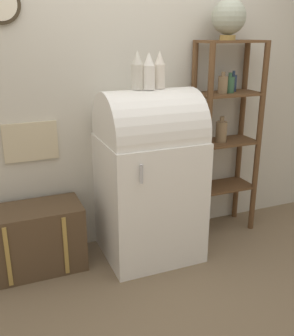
{
  "coord_description": "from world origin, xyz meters",
  "views": [
    {
      "loc": [
        -1.13,
        -2.5,
        1.78
      ],
      "look_at": [
        -0.02,
        0.21,
        0.76
      ],
      "focal_mm": 42.0,
      "sensor_mm": 36.0,
      "label": 1
    }
  ],
  "objects_px": {
    "refrigerator": "(149,174)",
    "vase_right": "(160,71)",
    "suitcase_trunk": "(34,239)",
    "vase_left": "(137,71)",
    "vase_center": "(149,72)",
    "globe": "(229,17)"
  },
  "relations": [
    {
      "from": "refrigerator",
      "to": "vase_right",
      "type": "distance_m",
      "value": 0.8
    },
    {
      "from": "vase_left",
      "to": "vase_right",
      "type": "height_order",
      "value": "vase_left"
    },
    {
      "from": "refrigerator",
      "to": "vase_right",
      "type": "relative_size",
      "value": 5.01
    },
    {
      "from": "refrigerator",
      "to": "vase_left",
      "type": "height_order",
      "value": "vase_left"
    },
    {
      "from": "suitcase_trunk",
      "to": "vase_left",
      "type": "xyz_separation_m",
      "value": [
        0.83,
        -0.09,
        1.24
      ]
    },
    {
      "from": "vase_left",
      "to": "refrigerator",
      "type": "bearing_deg",
      "value": -6.07
    },
    {
      "from": "suitcase_trunk",
      "to": "globe",
      "type": "bearing_deg",
      "value": 1.09
    },
    {
      "from": "vase_left",
      "to": "vase_center",
      "type": "height_order",
      "value": "vase_left"
    },
    {
      "from": "refrigerator",
      "to": "vase_center",
      "type": "bearing_deg",
      "value": -122.66
    },
    {
      "from": "globe",
      "to": "vase_center",
      "type": "bearing_deg",
      "value": -168.74
    },
    {
      "from": "vase_right",
      "to": "vase_center",
      "type": "bearing_deg",
      "value": -165.13
    },
    {
      "from": "vase_center",
      "to": "vase_right",
      "type": "height_order",
      "value": "vase_right"
    },
    {
      "from": "refrigerator",
      "to": "globe",
      "type": "height_order",
      "value": "globe"
    },
    {
      "from": "vase_left",
      "to": "globe",
      "type": "bearing_deg",
      "value": 8.46
    },
    {
      "from": "globe",
      "to": "refrigerator",
      "type": "bearing_deg",
      "value": -169.8
    },
    {
      "from": "suitcase_trunk",
      "to": "vase_right",
      "type": "height_order",
      "value": "vase_right"
    },
    {
      "from": "vase_center",
      "to": "vase_right",
      "type": "relative_size",
      "value": 0.98
    },
    {
      "from": "globe",
      "to": "vase_right",
      "type": "height_order",
      "value": "globe"
    },
    {
      "from": "suitcase_trunk",
      "to": "globe",
      "type": "relative_size",
      "value": 2.37
    },
    {
      "from": "suitcase_trunk",
      "to": "vase_center",
      "type": "distance_m",
      "value": 1.54
    },
    {
      "from": "vase_center",
      "to": "vase_left",
      "type": "bearing_deg",
      "value": 162.0
    },
    {
      "from": "suitcase_trunk",
      "to": "vase_center",
      "type": "xyz_separation_m",
      "value": [
        0.91,
        -0.12,
        1.24
      ]
    }
  ]
}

